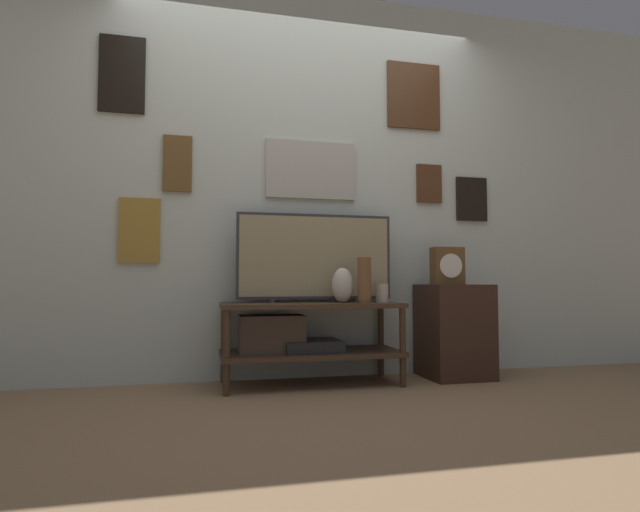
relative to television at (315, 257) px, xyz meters
The scene contains 9 objects.
ground_plane 0.89m from the television, 97.30° to the right, with size 12.00×12.00×0.00m, color #846647.
wall_back 0.57m from the television, 104.89° to the left, with size 6.40×0.08×2.70m.
media_console 0.52m from the television, 144.18° to the right, with size 1.13×0.45×0.51m.
television is the anchor object (origin of this frame).
vase_urn_stoneware 0.28m from the television, 43.96° to the right, with size 0.14×0.11×0.22m.
vase_tall_ceramic 0.37m from the television, 34.91° to the right, with size 0.09×0.09×0.29m.
candle_jar 0.50m from the television, 17.20° to the right, with size 0.08×0.08×0.12m.
side_table 1.07m from the television, ahead, with size 0.41×0.41×0.63m.
mantel_clock 0.91m from the television, ahead, with size 0.22×0.11×0.25m.
Camera 1 is at (-0.67, -2.83, 0.64)m, focal length 28.00 mm.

